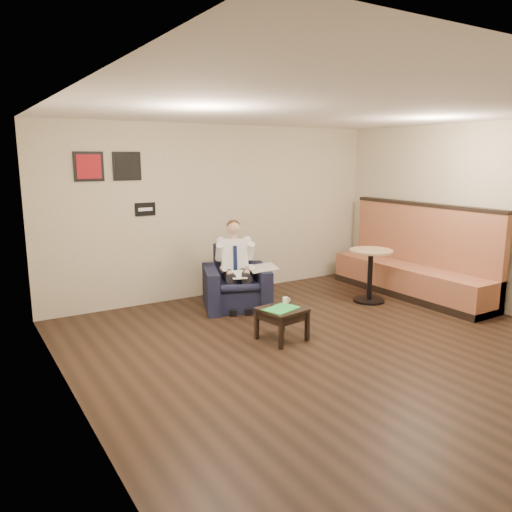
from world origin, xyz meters
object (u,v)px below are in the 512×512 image
smartphone (277,305)px  green_folder (281,309)px  side_table (282,324)px  cafe_table (370,276)px  coffee_mug (286,301)px  seated_man (237,269)px  armchair (236,278)px  banquette (412,251)px

smartphone → green_folder: bearing=-104.0°
side_table → cafe_table: 2.29m
coffee_mug → seated_man: bearing=89.7°
seated_man → side_table: (-0.16, -1.41, -0.43)m
seated_man → coffee_mug: seated_man is taller
seated_man → green_folder: 1.46m
coffee_mug → armchair: bearing=87.9°
seated_man → side_table: bearing=-75.1°
armchair → seated_man: seated_man is taller
side_table → green_folder: 0.22m
smartphone → banquette: size_ratio=0.04×
smartphone → cafe_table: cafe_table is taller
smartphone → banquette: 3.03m
green_folder → cafe_table: 2.31m
side_table → cafe_table: bearing=17.3°
side_table → armchair: bearing=82.5°
seated_man → banquette: size_ratio=0.43×
armchair → seated_man: 0.21m
coffee_mug → cafe_table: 2.10m
coffee_mug → banquette: 2.91m
green_folder → coffee_mug: bearing=42.3°
seated_man → green_folder: seated_man is taller
armchair → side_table: 1.55m
seated_man → side_table: 1.48m
seated_man → banquette: 2.97m
armchair → cafe_table: bearing=-2.0°
side_table → banquette: (3.01, 0.58, 0.55)m
smartphone → banquette: (2.98, 0.43, 0.34)m
green_folder → smartphone: size_ratio=3.21×
armchair → banquette: (2.81, -0.94, 0.29)m
cafe_table → smartphone: bearing=-166.4°
green_folder → coffee_mug: (0.17, 0.16, 0.04)m
armchair → side_table: size_ratio=1.89×
side_table → green_folder: bearing=-137.7°
seated_man → coffee_mug: size_ratio=14.49×
armchair → cafe_table: 2.15m
green_folder → cafe_table: size_ratio=0.49×
coffee_mug → smartphone: bearing=171.5°
seated_man → cafe_table: (2.02, -0.73, -0.21)m
armchair → coffee_mug: size_ratio=10.93×
seated_man → cafe_table: bearing=1.3°
armchair → side_table: (-0.20, -1.52, -0.26)m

